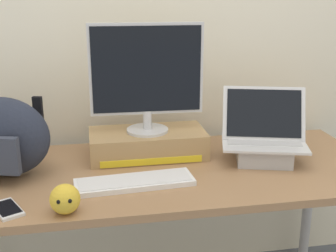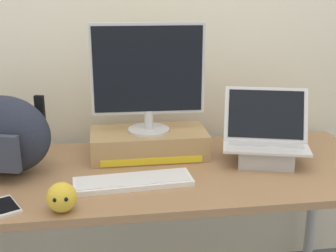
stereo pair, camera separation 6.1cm
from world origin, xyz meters
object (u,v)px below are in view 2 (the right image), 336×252
cell_phone (5,206)px  messenger_backpack (5,135)px  open_laptop (265,146)px  desktop_monitor (148,76)px  toner_box_yellow (149,143)px  plush_toy (62,197)px  external_keyboard (133,181)px

cell_phone → messenger_backpack: bearing=71.6°
open_laptop → messenger_backpack: 1.05m
desktop_monitor → open_laptop: 0.57m
toner_box_yellow → desktop_monitor: size_ratio=1.05×
toner_box_yellow → cell_phone: bearing=-141.6°
open_laptop → messenger_backpack: size_ratio=0.97×
desktop_monitor → cell_phone: (-0.52, -0.41, -0.34)m
cell_phone → plush_toy: size_ratio=1.62×
toner_box_yellow → desktop_monitor: (-0.00, -0.00, 0.30)m
toner_box_yellow → plush_toy: bearing=-125.6°
toner_box_yellow → external_keyboard: toner_box_yellow is taller
cell_phone → toner_box_yellow: bearing=11.3°
open_laptop → plush_toy: (-0.81, -0.32, -0.02)m
plush_toy → open_laptop: bearing=21.9°
open_laptop → plush_toy: open_laptop is taller
desktop_monitor → plush_toy: size_ratio=4.77×
toner_box_yellow → messenger_backpack: 0.59m
desktop_monitor → messenger_backpack: bearing=-167.5°
open_laptop → cell_phone: open_laptop is taller
cell_phone → plush_toy: (0.19, -0.05, 0.04)m
desktop_monitor → cell_phone: bearing=-139.7°
toner_box_yellow → desktop_monitor: bearing=-92.7°
messenger_backpack → cell_phone: bearing=-65.6°
toner_box_yellow → open_laptop: 0.49m
messenger_backpack → plush_toy: (0.24, -0.36, -0.10)m
open_laptop → cell_phone: size_ratio=2.47×
toner_box_yellow → external_keyboard: bearing=-107.1°
desktop_monitor → plush_toy: 0.64m
toner_box_yellow → plush_toy: size_ratio=5.00×
cell_phone → plush_toy: plush_toy is taller
desktop_monitor → open_laptop: (0.47, -0.14, -0.28)m
desktop_monitor → open_laptop: size_ratio=1.19×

